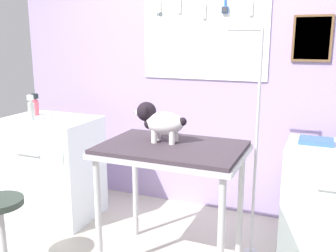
{
  "coord_description": "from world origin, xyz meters",
  "views": [
    {
      "loc": [
        0.99,
        -2.07,
        1.6
      ],
      "look_at": [
        0.05,
        0.2,
        1.03
      ],
      "focal_mm": 40.54,
      "sensor_mm": 36.0,
      "label": 1
    }
  ],
  "objects_px": {
    "cabinet_right": "(331,201)",
    "stool": "(1,213)",
    "grooming_arm": "(255,155)",
    "counter_left": "(53,167)",
    "dog": "(159,121)",
    "spray_bottle_short": "(31,109)",
    "grooming_table": "(172,158)"
  },
  "relations": [
    {
      "from": "stool",
      "to": "grooming_table",
      "type": "bearing_deg",
      "value": 26.15
    },
    {
      "from": "grooming_arm",
      "to": "cabinet_right",
      "type": "height_order",
      "value": "grooming_arm"
    },
    {
      "from": "spray_bottle_short",
      "to": "grooming_arm",
      "type": "bearing_deg",
      "value": 4.19
    },
    {
      "from": "counter_left",
      "to": "stool",
      "type": "distance_m",
      "value": 0.89
    },
    {
      "from": "dog",
      "to": "spray_bottle_short",
      "type": "height_order",
      "value": "dog"
    },
    {
      "from": "cabinet_right",
      "to": "dog",
      "type": "bearing_deg",
      "value": -155.83
    },
    {
      "from": "dog",
      "to": "stool",
      "type": "bearing_deg",
      "value": -148.75
    },
    {
      "from": "cabinet_right",
      "to": "stool",
      "type": "bearing_deg",
      "value": -152.54
    },
    {
      "from": "dog",
      "to": "stool",
      "type": "xyz_separation_m",
      "value": [
        -0.94,
        -0.57,
        -0.61
      ]
    },
    {
      "from": "grooming_arm",
      "to": "stool",
      "type": "height_order",
      "value": "grooming_arm"
    },
    {
      "from": "grooming_arm",
      "to": "counter_left",
      "type": "distance_m",
      "value": 1.83
    },
    {
      "from": "dog",
      "to": "stool",
      "type": "distance_m",
      "value": 1.26
    },
    {
      "from": "grooming_table",
      "to": "spray_bottle_short",
      "type": "height_order",
      "value": "spray_bottle_short"
    },
    {
      "from": "dog",
      "to": "counter_left",
      "type": "distance_m",
      "value": 1.35
    },
    {
      "from": "stool",
      "to": "spray_bottle_short",
      "type": "distance_m",
      "value": 0.99
    },
    {
      "from": "grooming_arm",
      "to": "counter_left",
      "type": "height_order",
      "value": "grooming_arm"
    },
    {
      "from": "dog",
      "to": "counter_left",
      "type": "height_order",
      "value": "dog"
    },
    {
      "from": "grooming_arm",
      "to": "stool",
      "type": "xyz_separation_m",
      "value": [
        -1.56,
        -0.88,
        -0.35
      ]
    },
    {
      "from": "spray_bottle_short",
      "to": "dog",
      "type": "bearing_deg",
      "value": -7.32
    },
    {
      "from": "grooming_arm",
      "to": "cabinet_right",
      "type": "xyz_separation_m",
      "value": [
        0.54,
        0.22,
        -0.36
      ]
    },
    {
      "from": "cabinet_right",
      "to": "spray_bottle_short",
      "type": "height_order",
      "value": "spray_bottle_short"
    },
    {
      "from": "grooming_arm",
      "to": "spray_bottle_short",
      "type": "xyz_separation_m",
      "value": [
        -1.9,
        -0.14,
        0.23
      ]
    },
    {
      "from": "grooming_arm",
      "to": "stool",
      "type": "relative_size",
      "value": 3.14
    },
    {
      "from": "stool",
      "to": "dog",
      "type": "bearing_deg",
      "value": 31.25
    },
    {
      "from": "grooming_table",
      "to": "spray_bottle_short",
      "type": "bearing_deg",
      "value": 171.18
    },
    {
      "from": "grooming_table",
      "to": "dog",
      "type": "xyz_separation_m",
      "value": [
        -0.12,
        0.05,
        0.24
      ]
    },
    {
      "from": "dog",
      "to": "counter_left",
      "type": "relative_size",
      "value": 0.42
    },
    {
      "from": "grooming_arm",
      "to": "grooming_table",
      "type": "bearing_deg",
      "value": -144.66
    },
    {
      "from": "grooming_table",
      "to": "dog",
      "type": "height_order",
      "value": "dog"
    },
    {
      "from": "grooming_arm",
      "to": "dog",
      "type": "relative_size",
      "value": 4.33
    },
    {
      "from": "dog",
      "to": "grooming_table",
      "type": "bearing_deg",
      "value": -24.28
    },
    {
      "from": "spray_bottle_short",
      "to": "grooming_table",
      "type": "bearing_deg",
      "value": -8.82
    }
  ]
}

